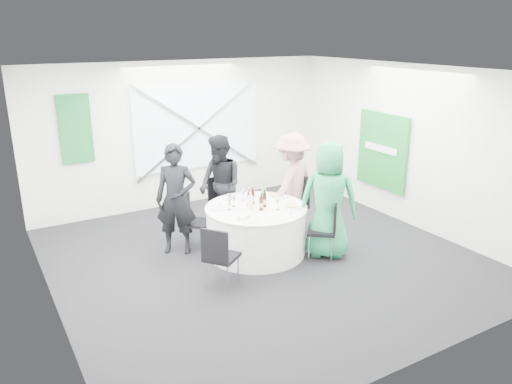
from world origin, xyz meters
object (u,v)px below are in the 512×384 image
chair_back (221,199)px  person_man_back (220,185)px  chair_back_right (294,200)px  chair_front_left (219,253)px  green_water_bottle (264,195)px  person_man_back_left (176,199)px  banquet_table (256,230)px  person_woman_pink (291,184)px  clear_water_bottle (250,203)px  chair_front_right (327,226)px  person_woman_green (329,200)px  chair_back_left (192,217)px

chair_back → person_man_back: (-0.10, -0.18, 0.31)m
chair_back_right → chair_front_left: chair_back_right is taller
chair_back → green_water_bottle: size_ratio=2.74×
chair_back_right → person_man_back_left: 2.03m
banquet_table → chair_back: size_ratio=1.71×
person_woman_pink → clear_water_bottle: (-1.09, -0.52, 0.01)m
chair_front_left → person_woman_pink: 2.31m
chair_back_right → chair_front_left: bearing=-81.2°
chair_front_right → person_man_back_left: 2.33m
chair_back_right → chair_front_left: (-1.97, -1.10, -0.07)m
person_man_back_left → clear_water_bottle: bearing=-7.2°
chair_front_right → person_woman_green: (0.07, 0.08, 0.37)m
chair_front_right → person_woman_green: person_woman_green is taller
person_man_back → chair_back: bearing=145.0°
person_man_back_left → chair_front_left: bearing=-56.3°
person_man_back → clear_water_bottle: (-0.05, -1.10, 0.02)m
chair_back_left → person_man_back_left: bearing=136.7°
banquet_table → person_woman_green: (0.90, -0.62, 0.52)m
chair_back → green_water_bottle: 1.17m
chair_front_left → person_man_back: (0.91, 1.76, 0.32)m
person_man_back_left → person_man_back: size_ratio=1.02×
person_man_back_left → person_woman_pink: person_woman_pink is taller
chair_back → clear_water_bottle: 1.33m
person_man_back → chair_back_left: bearing=-68.8°
chair_back_left → person_woman_pink: person_woman_pink is taller
person_man_back → person_woman_pink: size_ratio=0.98×
chair_front_right → person_man_back_left: person_man_back_left is taller
person_man_back_left → person_man_back: bearing=53.9°
chair_front_right → green_water_bottle: (-0.63, 0.81, 0.37)m
chair_back_left → person_woman_green: (1.66, -1.31, 0.39)m
chair_back_right → person_man_back_left: size_ratio=0.59×
chair_back → person_man_back: person_man_back is taller
chair_front_left → clear_water_bottle: size_ratio=3.13×
chair_front_left → chair_front_right: bearing=-125.1°
chair_front_right → person_woman_green: 0.38m
person_woman_green → clear_water_bottle: 1.17m
person_woman_green → clear_water_bottle: bearing=7.2°
chair_back_right → chair_front_right: (-0.13, -1.06, -0.07)m
person_woman_pink → chair_front_left: bearing=6.2°
banquet_table → person_man_back_left: 1.32m
person_woman_green → green_water_bottle: (-0.70, 0.73, -0.00)m
green_water_bottle → person_woman_green: bearing=-46.3°
person_man_back_left → person_woman_green: 2.32m
banquet_table → chair_back_right: chair_back_right is taller
chair_back_left → chair_front_right: chair_front_right is taller
chair_back → person_woman_green: size_ratio=0.51×
person_woman_pink → person_woman_green: size_ratio=0.96×
chair_back_left → person_man_back: (0.67, 0.33, 0.33)m
person_woman_green → chair_back_right: bearing=-59.0°
banquet_table → person_man_back: bearing=95.4°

